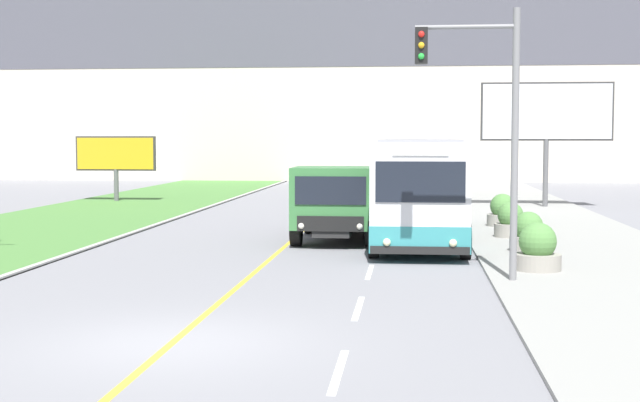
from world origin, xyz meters
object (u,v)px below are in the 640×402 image
Objects in this scene: planter_round_near at (538,250)px; billboard_large at (547,115)px; traffic_light_mast at (486,110)px; planter_round_far at (502,212)px; dump_truck at (336,203)px; billboard_small at (116,155)px; planter_round_third at (510,222)px; planter_round_second at (528,234)px; city_bus at (418,188)px.

billboard_large is at bearing 81.19° from planter_round_near.
traffic_light_mast is 5.25× the size of planter_round_far.
billboard_large is 5.16× the size of planter_round_far.
billboard_small is at bearing 127.27° from dump_truck.
billboard_small is at bearing 173.79° from billboard_large.
planter_round_near is (1.39, 1.58, -3.27)m from traffic_light_mast.
billboard_small is 3.58× the size of planter_round_far.
planter_round_near reaches higher than planter_round_third.
planter_round_near is at bearing -93.86° from planter_round_second.
billboard_small is 3.62× the size of planter_round_near.
planter_round_near is at bearing -47.94° from dump_truck.
planter_round_near reaches higher than planter_round_second.
billboard_large reaches higher than dump_truck.
billboard_large reaches higher than city_bus.
billboard_large is 21.34m from billboard_small.
billboard_large reaches higher than billboard_small.
planter_round_far is at bearing -32.73° from billboard_small.
planter_round_near is 3.61m from planter_round_second.
planter_round_far is (5.56, 4.94, -0.63)m from dump_truck.
planter_round_near is 0.99× the size of planter_round_far.
planter_round_near is (5.31, -5.88, -0.64)m from dump_truck.
planter_round_near is 10.82m from planter_round_far.
billboard_large reaches higher than planter_round_near.
planter_round_far is (-2.88, -9.43, -3.72)m from billboard_large.
dump_truck is 1.50× the size of billboard_small.
traffic_light_mast is 5.47× the size of planter_round_third.
city_bus is 2.04× the size of billboard_large.
billboard_large is 1.44× the size of billboard_small.
planter_round_third reaches higher than planter_round_second.
planter_round_third is at bearing 1.79° from city_bus.
billboard_small reaches higher than planter_round_far.
planter_round_second is (1.63, 5.19, -3.28)m from traffic_light_mast.
planter_round_far is (18.24, -11.72, -1.77)m from billboard_small.
dump_truck is at bearing -166.30° from planter_round_third.
planter_round_second is at bearing 86.14° from planter_round_near.
dump_truck is 8.84m from traffic_light_mast.
planter_round_near is 7.21m from planter_round_third.
planter_round_far is (1.64, 12.40, -3.27)m from traffic_light_mast.
city_bus is 2.94× the size of billboard_small.
city_bus is 21.67m from billboard_small.
planter_round_third is (0.15, 7.21, -0.01)m from planter_round_near.
planter_round_far is at bearing 88.66° from planter_round_near.
dump_truck is at bearing -120.46° from billboard_large.
planter_round_far is at bearing 89.92° from planter_round_second.
billboard_small is at bearing 139.79° from planter_round_third.
billboard_large is (8.45, 14.36, 3.08)m from dump_truck.
planter_round_far is (3.03, 3.70, -1.04)m from city_bus.
planter_round_second is at bearing -49.31° from city_bus.
billboard_large reaches higher than planter_round_far.
billboard_large is 20.82m from planter_round_near.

